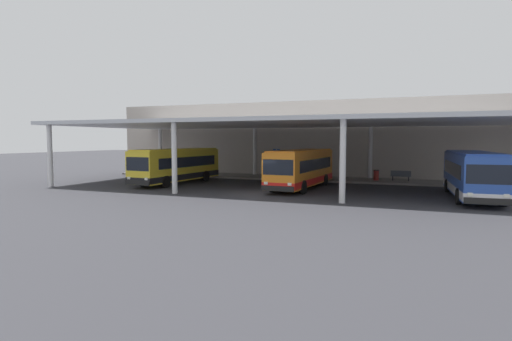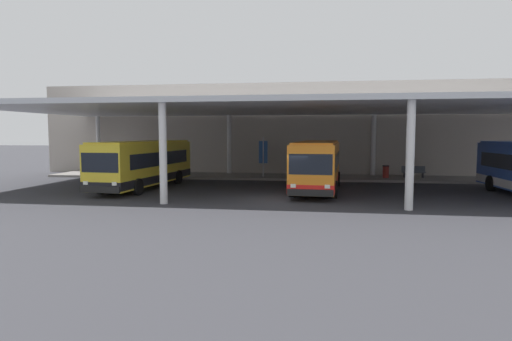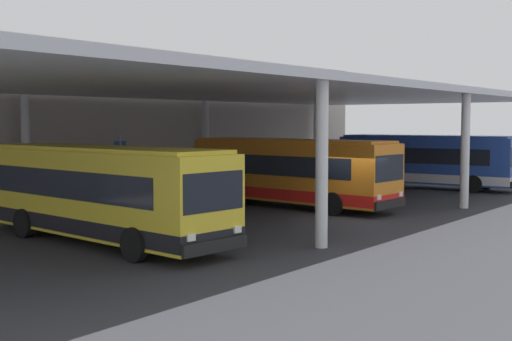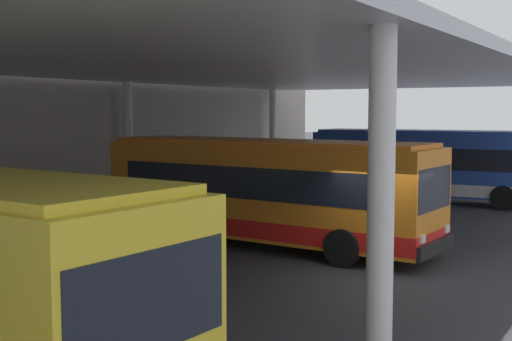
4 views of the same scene
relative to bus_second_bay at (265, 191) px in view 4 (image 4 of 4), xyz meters
name	(u,v)px [view 4 (image 4 of 4)]	position (x,y,z in m)	size (l,w,h in m)	color
ground_plane	(373,274)	(-1.69, -4.11, -1.66)	(200.00, 200.00, 0.00)	#333338
platform_kerb	(44,228)	(-1.69, 7.64, -1.57)	(42.00, 4.50, 0.18)	gray
canopy_shelter	(192,65)	(-1.69, 1.39, 3.66)	(40.00, 17.00, 5.55)	silver
bus_second_bay	(265,191)	(0.00, 0.00, 0.00)	(3.12, 10.65, 3.17)	orange
bus_middle_bay	(432,164)	(12.32, -1.33, 0.00)	(3.05, 10.63, 3.17)	#284CA8
bench_waiting	(201,185)	(7.42, 7.70, -0.99)	(1.80, 0.45, 0.92)	#4C515B
trash_bin	(178,190)	(5.25, 7.37, -0.98)	(0.52, 0.52, 0.98)	maroon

